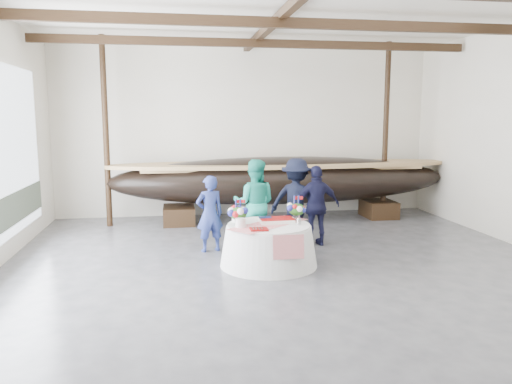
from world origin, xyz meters
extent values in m
cube|color=#3D3D42|center=(0.00, 0.00, 0.00)|extent=(10.00, 12.00, 0.01)
cube|color=silver|center=(0.00, 6.00, 2.25)|extent=(10.00, 0.02, 4.50)
cube|color=black|center=(0.00, 1.50, 4.25)|extent=(9.80, 0.12, 0.18)
cube|color=black|center=(0.00, 4.00, 4.25)|extent=(9.80, 0.12, 0.18)
cylinder|color=black|center=(-3.50, 4.93, 2.25)|extent=(0.14, 0.14, 4.50)
cylinder|color=black|center=(3.50, 4.93, 2.25)|extent=(0.14, 0.14, 4.50)
cube|color=black|center=(-1.83, 4.93, 0.22)|extent=(0.76, 0.98, 0.44)
cube|color=black|center=(3.39, 4.93, 0.22)|extent=(0.76, 0.98, 0.44)
ellipsoid|color=black|center=(0.78, 4.93, 1.03)|extent=(8.71, 1.74, 1.20)
cube|color=#9E7A4C|center=(0.78, 4.93, 1.36)|extent=(6.96, 1.14, 0.07)
cone|color=silver|center=(-0.29, 1.15, 0.36)|extent=(1.73, 1.73, 0.71)
cylinder|color=silver|center=(-0.29, 1.15, 0.72)|extent=(1.47, 1.47, 0.04)
cube|color=red|center=(-0.29, 1.15, 0.75)|extent=(1.58, 1.44, 0.01)
cube|color=white|center=(-0.12, 1.27, 0.78)|extent=(0.60, 0.40, 0.07)
cylinder|color=white|center=(-0.81, 1.00, 0.82)|extent=(0.18, 0.18, 0.16)
cylinder|color=white|center=(-0.81, 1.47, 0.86)|extent=(0.18, 0.18, 0.23)
cube|color=maroon|center=(-0.53, 0.73, 0.76)|extent=(0.30, 0.24, 0.03)
cone|color=silver|center=(0.23, 1.03, 0.80)|extent=(0.09, 0.09, 0.12)
imported|color=navy|center=(-1.25, 2.25, 0.75)|extent=(0.62, 0.49, 1.51)
imported|color=teal|center=(-0.34, 2.44, 0.90)|extent=(1.01, 0.86, 1.79)
imported|color=black|center=(0.59, 2.67, 0.89)|extent=(1.33, 1.15, 1.78)
imported|color=black|center=(0.94, 2.37, 0.83)|extent=(0.99, 0.46, 1.65)
camera|label=1|loc=(-1.90, -7.34, 2.64)|focal=35.00mm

